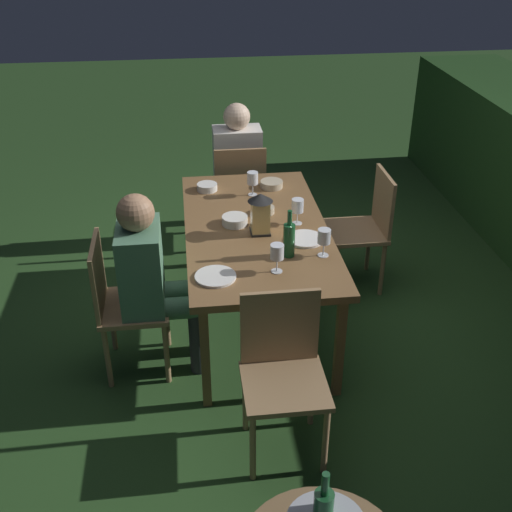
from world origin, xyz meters
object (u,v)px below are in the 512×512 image
object	(u,v)px
dining_table	(256,234)
plate_a	(305,239)
wine_glass_b	(298,207)
chair_side_left_b	(122,300)
person_in_green	(153,276)
chair_head_near	(239,190)
wine_glass_d	(324,238)
person_in_cream	(237,163)
green_bottle_on_table	(289,239)
wine_glass_c	(277,253)
chair_side_right_a	(365,225)
bowl_bread	(207,187)
wine_glass_a	(253,179)
bowl_salad	(235,220)
bowl_dip	(272,184)
chair_head_far	(283,369)
plate_b	(215,277)
lantern_centerpiece	(260,211)
bowl_olives	(266,210)

from	to	relation	value
dining_table	plate_a	world-z (taller)	plate_a
dining_table	wine_glass_b	bearing A→B (deg)	91.66
chair_side_left_b	person_in_green	bearing A→B (deg)	90.00
wine_glass_b	chair_head_near	bearing A→B (deg)	-166.46
person_in_green	wine_glass_d	world-z (taller)	person_in_green
person_in_cream	plate_a	world-z (taller)	person_in_cream
green_bottle_on_table	wine_glass_c	distance (m)	0.19
chair_side_right_a	wine_glass_c	size ratio (longest dim) A/B	5.15
bowl_bread	wine_glass_a	bearing A→B (deg)	69.05
bowl_salad	bowl_dip	bearing A→B (deg)	150.20
wine_glass_b	wine_glass_c	bearing A→B (deg)	-20.91
wine_glass_b	bowl_salad	size ratio (longest dim) A/B	1.03
wine_glass_b	bowl_bread	xyz separation A→B (m)	(-0.59, -0.54, -0.09)
plate_a	bowl_bread	distance (m)	0.98
person_in_cream	bowl_dip	bearing A→B (deg)	14.66
wine_glass_d	chair_head_far	bearing A→B (deg)	-26.34
plate_b	chair_side_left_b	bearing A→B (deg)	-109.96
lantern_centerpiece	green_bottle_on_table	size ratio (longest dim) A/B	0.91
green_bottle_on_table	wine_glass_d	bearing A→B (deg)	83.46
wine_glass_d	plate_a	distance (m)	0.24
bowl_olives	green_bottle_on_table	bearing A→B (deg)	5.44
green_bottle_on_table	bowl_dip	world-z (taller)	green_bottle_on_table
plate_a	bowl_dip	distance (m)	0.82
green_bottle_on_table	bowl_dip	bearing A→B (deg)	177.60
chair_side_left_b	lantern_centerpiece	size ratio (longest dim) A/B	3.28
bowl_salad	wine_glass_d	bearing A→B (deg)	45.72
chair_side_left_b	bowl_dip	bearing A→B (deg)	133.80
chair_head_near	bowl_dip	size ratio (longest dim) A/B	5.45
chair_head_far	wine_glass_a	bearing A→B (deg)	178.75
wine_glass_d	bowl_salad	distance (m)	0.66
wine_glass_d	person_in_green	bearing A→B (deg)	-91.65
wine_glass_a	chair_side_left_b	bearing A→B (deg)	-45.26
chair_head_near	chair_side_right_a	distance (m)	1.10
person_in_green	wine_glass_a	distance (m)	1.12
wine_glass_b	chair_side_left_b	bearing A→B (deg)	-70.37
plate_a	wine_glass_b	bearing A→B (deg)	-177.70
person_in_cream	green_bottle_on_table	size ratio (longest dim) A/B	3.96
chair_head_near	chair_side_left_b	bearing A→B (deg)	-29.36
wine_glass_b	bowl_olives	size ratio (longest dim) A/B	1.53
wine_glass_c	wine_glass_d	xyz separation A→B (m)	(-0.14, 0.29, 0.00)
plate_a	plate_b	xyz separation A→B (m)	(0.37, -0.57, 0.00)
dining_table	green_bottle_on_table	bearing A→B (deg)	20.11
bowl_bread	plate_b	bearing A→B (deg)	-0.93
green_bottle_on_table	bowl_olives	world-z (taller)	green_bottle_on_table
chair_head_near	person_in_green	xyz separation A→B (m)	(1.49, -0.64, 0.15)
person_in_cream	bowl_dip	size ratio (longest dim) A/B	7.20
lantern_centerpiece	wine_glass_a	world-z (taller)	lantern_centerpiece
chair_head_near	bowl_salad	world-z (taller)	chair_head_near
chair_head_far	bowl_salad	world-z (taller)	chair_head_far
person_in_cream	bowl_olives	world-z (taller)	person_in_cream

